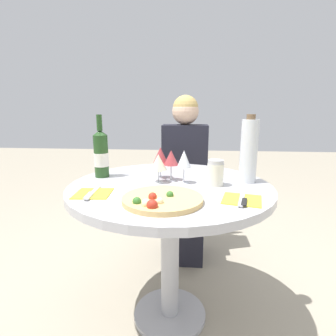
% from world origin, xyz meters
% --- Properties ---
extents(ground_plane, '(12.00, 12.00, 0.00)m').
position_xyz_m(ground_plane, '(0.00, 0.00, 0.00)').
color(ground_plane, '#9E937F').
rests_on(ground_plane, ground).
extents(dining_table, '(0.98, 0.98, 0.76)m').
position_xyz_m(dining_table, '(0.00, 0.00, 0.63)').
color(dining_table, '#B2B2B7').
rests_on(dining_table, ground_plane).
extents(chair_behind_diner, '(0.37, 0.37, 0.91)m').
position_xyz_m(chair_behind_diner, '(0.05, 0.83, 0.45)').
color(chair_behind_diner, silver).
rests_on(chair_behind_diner, ground_plane).
extents(seated_diner, '(0.34, 0.42, 1.22)m').
position_xyz_m(seated_diner, '(0.05, 0.70, 0.56)').
color(seated_diner, black).
rests_on(seated_diner, ground_plane).
extents(pizza_large, '(0.32, 0.32, 0.05)m').
position_xyz_m(pizza_large, '(-0.01, -0.26, 0.77)').
color(pizza_large, '#DBB26B').
rests_on(pizza_large, dining_table).
extents(wine_bottle, '(0.08, 0.08, 0.33)m').
position_xyz_m(wine_bottle, '(-0.38, 0.11, 0.88)').
color(wine_bottle, '#23471E').
rests_on(wine_bottle, dining_table).
extents(tall_carafe, '(0.08, 0.08, 0.33)m').
position_xyz_m(tall_carafe, '(0.38, 0.07, 0.92)').
color(tall_carafe, silver).
rests_on(tall_carafe, dining_table).
extents(sugar_shaker, '(0.08, 0.08, 0.12)m').
position_xyz_m(sugar_shaker, '(0.22, -0.01, 0.82)').
color(sugar_shaker, silver).
rests_on(sugar_shaker, dining_table).
extents(wine_glass_front_left, '(0.08, 0.08, 0.14)m').
position_xyz_m(wine_glass_front_left, '(-0.06, 0.02, 0.86)').
color(wine_glass_front_left, silver).
rests_on(wine_glass_front_left, dining_table).
extents(wine_glass_back_left, '(0.08, 0.08, 0.16)m').
position_xyz_m(wine_glass_back_left, '(-0.06, 0.11, 0.88)').
color(wine_glass_back_left, silver).
rests_on(wine_glass_back_left, dining_table).
extents(wine_glass_front_right, '(0.07, 0.07, 0.16)m').
position_xyz_m(wine_glass_front_right, '(0.07, 0.02, 0.87)').
color(wine_glass_front_right, silver).
rests_on(wine_glass_front_right, dining_table).
extents(wine_glass_center, '(0.08, 0.08, 0.16)m').
position_xyz_m(wine_glass_center, '(0.00, 0.06, 0.87)').
color(wine_glass_center, silver).
rests_on(wine_glass_center, dining_table).
extents(place_setting_left, '(0.16, 0.19, 0.01)m').
position_xyz_m(place_setting_left, '(-0.32, -0.19, 0.76)').
color(place_setting_left, yellow).
rests_on(place_setting_left, dining_table).
extents(place_setting_right, '(0.18, 0.19, 0.01)m').
position_xyz_m(place_setting_right, '(0.31, -0.21, 0.76)').
color(place_setting_right, yellow).
rests_on(place_setting_right, dining_table).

